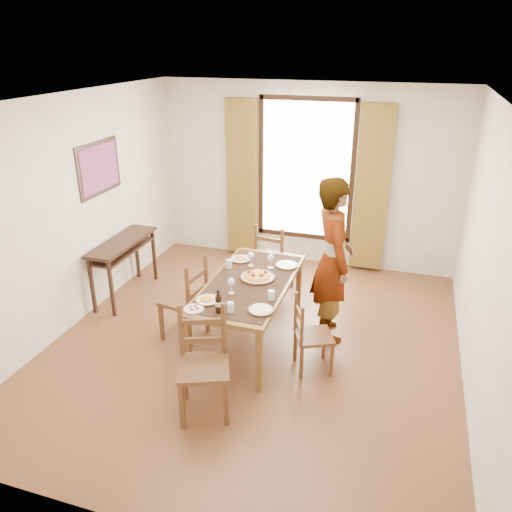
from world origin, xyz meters
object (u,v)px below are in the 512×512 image
(console_table, at_px, (123,249))
(man, at_px, (333,260))
(pasta_platter, at_px, (257,274))
(dining_table, at_px, (249,287))

(console_table, relative_size, man, 0.63)
(man, distance_m, pasta_platter, 0.86)
(dining_table, height_order, man, man)
(console_table, bearing_deg, man, -2.88)
(pasta_platter, bearing_deg, man, 21.09)
(dining_table, relative_size, man, 0.95)
(console_table, height_order, pasta_platter, pasta_platter)
(dining_table, xyz_separation_m, pasta_platter, (0.06, 0.10, 0.12))
(console_table, height_order, man, man)
(dining_table, relative_size, pasta_platter, 4.55)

